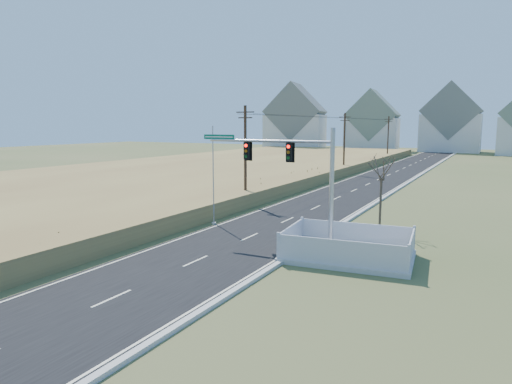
# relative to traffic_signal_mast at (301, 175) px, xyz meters

# --- Properties ---
(ground) EXTENTS (260.00, 260.00, 0.00)m
(ground) POSITION_rel_traffic_signal_mast_xyz_m (-3.77, -3.47, -4.38)
(ground) COLOR #455127
(ground) RESTS_ON ground
(road) EXTENTS (8.00, 180.00, 0.06)m
(road) POSITION_rel_traffic_signal_mast_xyz_m (-3.77, 46.53, -4.35)
(road) COLOR black
(road) RESTS_ON ground
(curb) EXTENTS (0.30, 180.00, 0.18)m
(curb) POSITION_rel_traffic_signal_mast_xyz_m (0.38, 46.53, -4.29)
(curb) COLOR #B2AFA8
(curb) RESTS_ON ground
(reed_marsh) EXTENTS (38.00, 110.00, 1.30)m
(reed_marsh) POSITION_rel_traffic_signal_mast_xyz_m (-27.77, 36.53, -3.73)
(reed_marsh) COLOR #9E8A47
(reed_marsh) RESTS_ON ground
(utility_pole_near) EXTENTS (1.80, 0.26, 9.00)m
(utility_pole_near) POSITION_rel_traffic_signal_mast_xyz_m (-10.27, 11.53, 0.30)
(utility_pole_near) COLOR #422D1E
(utility_pole_near) RESTS_ON ground
(utility_pole_mid) EXTENTS (1.80, 0.26, 9.00)m
(utility_pole_mid) POSITION_rel_traffic_signal_mast_xyz_m (-10.27, 41.53, 0.30)
(utility_pole_mid) COLOR #422D1E
(utility_pole_mid) RESTS_ON ground
(utility_pole_far) EXTENTS (1.80, 0.26, 9.00)m
(utility_pole_far) POSITION_rel_traffic_signal_mast_xyz_m (-10.27, 71.53, 0.30)
(utility_pole_far) COLOR #422D1E
(utility_pole_far) RESTS_ON ground
(condo_nw) EXTENTS (17.69, 13.38, 19.05)m
(condo_nw) POSITION_rel_traffic_signal_mast_xyz_m (-41.77, 96.53, 3.32)
(condo_nw) COLOR silver
(condo_nw) RESTS_ON ground
(condo_nnw) EXTENTS (14.93, 11.17, 17.03)m
(condo_nnw) POSITION_rel_traffic_signal_mast_xyz_m (-21.77, 104.53, 2.56)
(condo_nnw) COLOR silver
(condo_nnw) RESTS_ON ground
(condo_n) EXTENTS (15.27, 10.20, 18.54)m
(condo_n) POSITION_rel_traffic_signal_mast_xyz_m (-1.77, 108.53, 3.23)
(condo_n) COLOR silver
(condo_n) RESTS_ON ground
(traffic_signal_mast) EXTENTS (8.95, 0.61, 7.12)m
(traffic_signal_mast) POSITION_rel_traffic_signal_mast_xyz_m (0.00, 0.00, 0.00)
(traffic_signal_mast) COLOR #9EA0A5
(traffic_signal_mast) RESTS_ON ground
(fence_enclosure) EXTENTS (7.29, 5.35, 1.57)m
(fence_enclosure) POSITION_rel_traffic_signal_mast_xyz_m (3.23, -1.03, -4.08)
(fence_enclosure) COLOR #B7B5AD
(fence_enclosure) RESTS_ON ground
(open_sign) EXTENTS (0.53, 0.29, 0.70)m
(open_sign) POSITION_rel_traffic_signal_mast_xyz_m (3.53, -1.53, -4.01)
(open_sign) COLOR white
(open_sign) RESTS_ON ground
(flagpole) EXTENTS (0.32, 0.32, 7.20)m
(flagpole) POSITION_rel_traffic_signal_mast_xyz_m (-8.07, 2.86, -1.51)
(flagpole) COLOR #B7B5AD
(flagpole) RESTS_ON ground
(bare_tree) EXTENTS (2.09, 2.09, 5.55)m
(bare_tree) POSITION_rel_traffic_signal_mast_xyz_m (3.23, 6.41, 0.09)
(bare_tree) COLOR #4C3F33
(bare_tree) RESTS_ON ground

